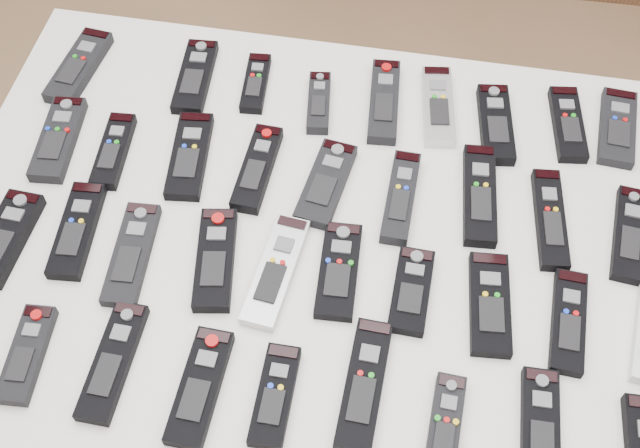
% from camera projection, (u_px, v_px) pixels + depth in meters
% --- Properties ---
extents(ground, '(4.00, 4.00, 0.00)m').
position_uv_depth(ground, '(318.00, 395.00, 1.98)').
color(ground, olive).
rests_on(ground, ground).
extents(table, '(1.25, 0.88, 0.78)m').
position_uv_depth(table, '(320.00, 250.00, 1.36)').
color(table, white).
rests_on(table, ground).
extents(remote_0, '(0.08, 0.19, 0.02)m').
position_uv_depth(remote_0, '(79.00, 67.00, 1.51)').
color(remote_0, black).
rests_on(remote_0, table).
extents(remote_1, '(0.07, 0.18, 0.02)m').
position_uv_depth(remote_1, '(195.00, 77.00, 1.50)').
color(remote_1, black).
rests_on(remote_1, table).
extents(remote_2, '(0.05, 0.14, 0.02)m').
position_uv_depth(remote_2, '(256.00, 83.00, 1.49)').
color(remote_2, black).
rests_on(remote_2, table).
extents(remote_3, '(0.06, 0.14, 0.02)m').
position_uv_depth(remote_3, '(319.00, 103.00, 1.46)').
color(remote_3, black).
rests_on(remote_3, table).
extents(remote_4, '(0.07, 0.19, 0.02)m').
position_uv_depth(remote_4, '(384.00, 101.00, 1.46)').
color(remote_4, black).
rests_on(remote_4, table).
extents(remote_5, '(0.08, 0.19, 0.02)m').
position_uv_depth(remote_5, '(438.00, 106.00, 1.46)').
color(remote_5, '#B7B7BC').
rests_on(remote_5, table).
extents(remote_6, '(0.08, 0.18, 0.02)m').
position_uv_depth(remote_6, '(496.00, 124.00, 1.43)').
color(remote_6, black).
rests_on(remote_6, table).
extents(remote_7, '(0.07, 0.17, 0.02)m').
position_uv_depth(remote_7, '(568.00, 124.00, 1.43)').
color(remote_7, black).
rests_on(remote_7, table).
extents(remote_8, '(0.07, 0.18, 0.02)m').
position_uv_depth(remote_8, '(617.00, 128.00, 1.43)').
color(remote_8, black).
rests_on(remote_8, table).
extents(remote_9, '(0.08, 0.19, 0.02)m').
position_uv_depth(remote_9, '(58.00, 139.00, 1.41)').
color(remote_9, black).
rests_on(remote_9, table).
extents(remote_10, '(0.06, 0.16, 0.02)m').
position_uv_depth(remote_10, '(114.00, 151.00, 1.40)').
color(remote_10, black).
rests_on(remote_10, table).
extents(remote_11, '(0.08, 0.19, 0.02)m').
position_uv_depth(remote_11, '(190.00, 156.00, 1.39)').
color(remote_11, black).
rests_on(remote_11, table).
extents(remote_12, '(0.06, 0.18, 0.02)m').
position_uv_depth(remote_12, '(257.00, 168.00, 1.37)').
color(remote_12, black).
rests_on(remote_12, table).
extents(remote_13, '(0.08, 0.18, 0.02)m').
position_uv_depth(remote_13, '(326.00, 183.00, 1.36)').
color(remote_13, black).
rests_on(remote_13, table).
extents(remote_14, '(0.05, 0.18, 0.02)m').
position_uv_depth(remote_14, '(401.00, 197.00, 1.34)').
color(remote_14, black).
rests_on(remote_14, table).
extents(remote_15, '(0.07, 0.20, 0.02)m').
position_uv_depth(remote_15, '(480.00, 195.00, 1.34)').
color(remote_15, black).
rests_on(remote_15, table).
extents(remote_16, '(0.07, 0.20, 0.02)m').
position_uv_depth(remote_16, '(550.00, 219.00, 1.32)').
color(remote_16, black).
rests_on(remote_16, table).
extents(remote_17, '(0.06, 0.18, 0.02)m').
position_uv_depth(remote_17, '(629.00, 234.00, 1.30)').
color(remote_17, black).
rests_on(remote_17, table).
extents(remote_18, '(0.07, 0.18, 0.02)m').
position_uv_depth(remote_18, '(6.00, 238.00, 1.29)').
color(remote_18, black).
rests_on(remote_18, table).
extents(remote_19, '(0.07, 0.18, 0.02)m').
position_uv_depth(remote_19, '(77.00, 230.00, 1.30)').
color(remote_19, black).
rests_on(remote_19, table).
extents(remote_20, '(0.07, 0.19, 0.02)m').
position_uv_depth(remote_20, '(132.00, 254.00, 1.28)').
color(remote_20, black).
rests_on(remote_20, table).
extents(remote_21, '(0.09, 0.19, 0.02)m').
position_uv_depth(remote_21, '(215.00, 259.00, 1.27)').
color(remote_21, black).
rests_on(remote_21, table).
extents(remote_22, '(0.07, 0.21, 0.02)m').
position_uv_depth(remote_22, '(276.00, 271.00, 1.26)').
color(remote_22, '#B7B7BC').
rests_on(remote_22, table).
extents(remote_23, '(0.07, 0.17, 0.02)m').
position_uv_depth(remote_23, '(339.00, 271.00, 1.26)').
color(remote_23, black).
rests_on(remote_23, table).
extents(remote_24, '(0.06, 0.15, 0.02)m').
position_uv_depth(remote_24, '(411.00, 291.00, 1.24)').
color(remote_24, black).
rests_on(remote_24, table).
extents(remote_25, '(0.07, 0.18, 0.02)m').
position_uv_depth(remote_25, '(490.00, 304.00, 1.23)').
color(remote_25, black).
rests_on(remote_25, table).
extents(remote_26, '(0.06, 0.17, 0.02)m').
position_uv_depth(remote_26, '(568.00, 322.00, 1.21)').
color(remote_26, black).
rests_on(remote_26, table).
extents(remote_29, '(0.06, 0.16, 0.02)m').
position_uv_depth(remote_29, '(27.00, 354.00, 1.18)').
color(remote_29, black).
rests_on(remote_29, table).
extents(remote_30, '(0.05, 0.19, 0.02)m').
position_uv_depth(remote_30, '(113.00, 361.00, 1.17)').
color(remote_30, black).
rests_on(remote_30, table).
extents(remote_31, '(0.06, 0.18, 0.02)m').
position_uv_depth(remote_31, '(200.00, 387.00, 1.15)').
color(remote_31, black).
rests_on(remote_31, table).
extents(remote_32, '(0.05, 0.15, 0.02)m').
position_uv_depth(remote_32, '(275.00, 396.00, 1.14)').
color(remote_32, black).
rests_on(remote_32, table).
extents(remote_33, '(0.06, 0.20, 0.02)m').
position_uv_depth(remote_33, '(364.00, 384.00, 1.15)').
color(remote_33, black).
rests_on(remote_33, table).
extents(remote_34, '(0.05, 0.16, 0.02)m').
position_uv_depth(remote_34, '(445.00, 429.00, 1.11)').
color(remote_34, black).
rests_on(remote_34, table).
extents(remote_35, '(0.06, 0.17, 0.02)m').
position_uv_depth(remote_35, '(540.00, 428.00, 1.12)').
color(remote_35, black).
rests_on(remote_35, table).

